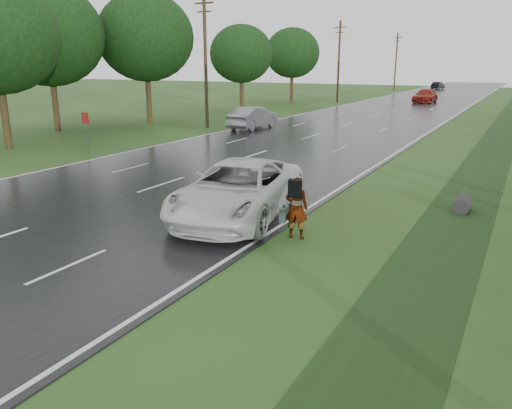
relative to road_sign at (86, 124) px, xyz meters
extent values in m
cube|color=black|center=(8.50, 33.00, -1.62)|extent=(14.00, 180.00, 0.04)
cube|color=silver|center=(15.25, 33.00, -1.60)|extent=(0.12, 180.00, 0.01)
cube|color=silver|center=(1.75, 33.00, -1.60)|extent=(0.12, 180.00, 0.01)
cube|color=silver|center=(8.50, 33.00, -1.60)|extent=(0.12, 180.00, 0.01)
cube|color=#1D3213|center=(20.00, 8.00, -1.64)|extent=(2.20, 120.00, 0.01)
cylinder|color=#2D2D2D|center=(20.00, -2.00, -1.39)|extent=(0.56, 1.00, 0.56)
cylinder|color=slate|center=(0.00, 0.00, -0.54)|extent=(0.06, 0.06, 2.20)
cube|color=red|center=(0.00, 0.00, 0.36)|extent=(0.50, 0.04, 0.60)
cylinder|color=#332815|center=(-0.70, 13.00, 3.36)|extent=(0.26, 0.26, 10.00)
cube|color=#332815|center=(-0.70, 13.00, 7.56)|extent=(1.60, 0.12, 0.12)
cube|color=#332815|center=(-0.70, 13.00, 6.96)|extent=(1.20, 0.10, 0.10)
cylinder|color=#332815|center=(-0.70, 43.00, 3.36)|extent=(0.26, 0.26, 10.00)
cube|color=#332815|center=(-0.70, 43.00, 7.56)|extent=(1.60, 0.12, 0.12)
cube|color=#332815|center=(-0.70, 43.00, 6.96)|extent=(1.20, 0.10, 0.10)
cylinder|color=#332815|center=(-0.70, 73.00, 3.36)|extent=(0.26, 0.26, 10.00)
cube|color=#332815|center=(-0.70, 73.00, 7.56)|extent=(1.60, 0.12, 0.12)
cube|color=#332815|center=(-0.70, 73.00, 6.96)|extent=(1.20, 0.10, 0.10)
cylinder|color=#332815|center=(-5.50, -1.00, 0.20)|extent=(0.44, 0.44, 3.68)
cylinder|color=#332815|center=(-6.50, 13.00, 0.36)|extent=(0.44, 0.44, 4.00)
ellipsoid|color=black|center=(-6.50, 13.00, 5.28)|extent=(7.80, 7.80, 7.02)
cylinder|color=#332815|center=(-5.70, 27.00, 0.04)|extent=(0.44, 0.44, 3.36)
ellipsoid|color=black|center=(-5.70, 27.00, 4.19)|extent=(6.60, 6.60, 5.94)
cylinder|color=#332815|center=(-9.50, 6.00, 0.28)|extent=(0.44, 0.44, 3.84)
ellipsoid|color=black|center=(-9.50, 6.00, 5.20)|extent=(8.00, 8.00, 7.20)
cylinder|color=#332815|center=(-6.30, 41.00, 0.12)|extent=(0.44, 0.44, 3.52)
ellipsoid|color=black|center=(-6.30, 41.00, 4.50)|extent=(7.00, 7.00, 6.30)
imported|color=#A5998C|center=(16.09, -7.25, -0.73)|extent=(0.74, 0.56, 1.83)
cube|color=black|center=(16.15, -7.51, -0.08)|extent=(0.40, 0.29, 0.51)
cube|color=#304641|center=(15.69, -7.23, -0.97)|extent=(0.27, 0.53, 0.41)
cube|color=black|center=(15.69, -7.23, -0.73)|extent=(0.08, 0.18, 0.04)
imported|color=silver|center=(13.61, -6.35, -0.70)|extent=(4.07, 6.94, 1.81)
imported|color=gray|center=(2.95, 13.87, -0.76)|extent=(1.89, 5.15, 1.68)
imported|color=maroon|center=(9.50, 47.45, -0.79)|extent=(2.53, 5.68, 1.62)
imported|color=black|center=(5.32, 82.47, -0.91)|extent=(1.98, 4.33, 1.38)
camera|label=1|loc=(21.68, -19.90, 3.30)|focal=35.00mm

